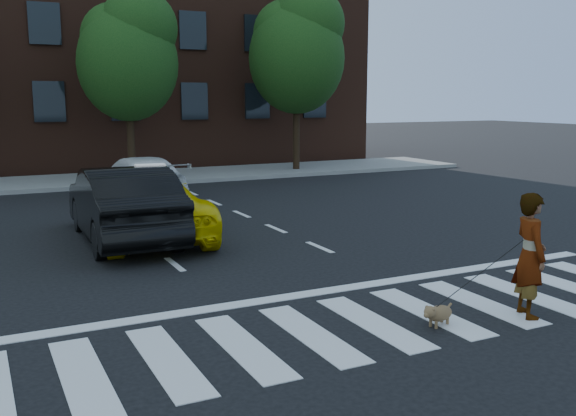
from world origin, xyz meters
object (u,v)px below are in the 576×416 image
(tree_mid, at_px, (128,51))
(white_suv, at_px, (140,179))
(tree_right, at_px, (297,46))
(taxi, at_px, (149,208))
(dog, at_px, (437,313))
(woman, at_px, (530,255))
(black_sedan, at_px, (123,204))

(tree_mid, distance_m, white_suv, 6.28)
(tree_mid, distance_m, tree_right, 7.01)
(tree_mid, xyz_separation_m, taxi, (-1.93, -10.00, -4.16))
(dog, bearing_deg, taxi, 94.84)
(taxi, xyz_separation_m, dog, (2.13, -7.53, -0.50))
(white_suv, bearing_deg, taxi, 75.89)
(taxi, xyz_separation_m, woman, (3.58, -7.78, 0.23))
(black_sedan, height_order, white_suv, black_sedan)
(tree_right, distance_m, woman, 19.06)
(tree_mid, relative_size, taxi, 1.42)
(woman, relative_size, dog, 3.20)
(tree_mid, xyz_separation_m, white_suv, (-0.86, -4.62, -4.16))
(black_sedan, bearing_deg, taxi, -171.19)
(tree_mid, relative_size, dog, 12.35)
(dog, bearing_deg, tree_mid, 79.68)
(tree_mid, bearing_deg, woman, -84.70)
(black_sedan, relative_size, woman, 2.78)
(white_suv, xyz_separation_m, dog, (1.05, -12.90, -0.50))
(dog, bearing_deg, white_suv, 83.71)
(tree_mid, bearing_deg, taxi, -100.95)
(black_sedan, bearing_deg, tree_mid, -102.88)
(taxi, bearing_deg, black_sedan, 13.39)
(tree_right, bearing_deg, woman, -106.75)
(tree_mid, xyz_separation_m, black_sedan, (-2.53, -10.08, -4.01))
(white_suv, xyz_separation_m, woman, (2.51, -13.15, 0.23))
(tree_right, relative_size, black_sedan, 1.51)
(tree_right, relative_size, white_suv, 1.62)
(tree_right, bearing_deg, white_suv, -149.54)
(black_sedan, xyz_separation_m, dog, (2.73, -7.45, -0.65))
(black_sedan, relative_size, dog, 8.88)
(white_suv, bearing_deg, dog, 91.88)
(taxi, xyz_separation_m, black_sedan, (-0.60, -0.08, 0.15))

